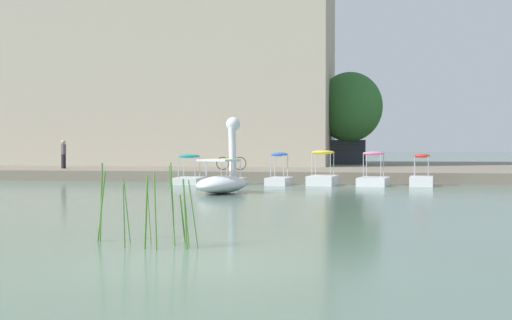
% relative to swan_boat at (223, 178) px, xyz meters
% --- Properties ---
extents(ground_plane, '(444.77, 444.77, 0.00)m').
position_rel_swan_boat_xyz_m(ground_plane, '(2.60, -14.52, -0.59)').
color(ground_plane, '#567060').
extents(shore_bank_far, '(124.40, 24.36, 0.55)m').
position_rel_swan_boat_xyz_m(shore_bank_far, '(2.60, 19.43, -0.31)').
color(shore_bank_far, slate).
rests_on(shore_bank_far, ground_plane).
extents(swan_boat, '(2.37, 3.29, 3.07)m').
position_rel_swan_boat_xyz_m(swan_boat, '(0.00, 0.00, 0.00)').
color(swan_boat, white).
rests_on(swan_boat, ground_plane).
extents(pedal_boat_red, '(1.30, 2.15, 1.52)m').
position_rel_swan_boat_xyz_m(pedal_boat_red, '(8.33, 5.82, -0.20)').
color(pedal_boat_red, white).
rests_on(pedal_boat_red, ground_plane).
extents(pedal_boat_pink, '(1.68, 2.30, 1.63)m').
position_rel_swan_boat_xyz_m(pedal_boat_pink, '(6.10, 5.58, -0.16)').
color(pedal_boat_pink, white).
rests_on(pedal_boat_pink, ground_plane).
extents(pedal_boat_yellow, '(1.53, 2.29, 1.67)m').
position_rel_swan_boat_xyz_m(pedal_boat_yellow, '(3.71, 5.72, -0.13)').
color(pedal_boat_yellow, white).
rests_on(pedal_boat_yellow, ground_plane).
extents(pedal_boat_blue, '(1.22, 2.06, 1.58)m').
position_rel_swan_boat_xyz_m(pedal_boat_blue, '(1.61, 5.56, -0.15)').
color(pedal_boat_blue, white).
rests_on(pedal_boat_blue, ground_plane).
extents(pedal_boat_lime, '(1.32, 1.95, 1.30)m').
position_rel_swan_boat_xyz_m(pedal_boat_lime, '(-0.73, 5.39, -0.20)').
color(pedal_boat_lime, white).
rests_on(pedal_boat_lime, ground_plane).
extents(pedal_boat_teal, '(1.33, 2.06, 1.48)m').
position_rel_swan_boat_xyz_m(pedal_boat_teal, '(-2.87, 5.56, -0.16)').
color(pedal_boat_teal, white).
rests_on(pedal_boat_teal, ground_plane).
extents(tree_broadleaf_left, '(3.93, 3.97, 6.20)m').
position_rel_swan_boat_xyz_m(tree_broadleaf_left, '(-17.98, 17.45, 3.73)').
color(tree_broadleaf_left, '#423323').
rests_on(tree_broadleaf_left, shore_bank_far).
extents(tree_broadleaf_behind_dock, '(6.62, 6.56, 6.68)m').
position_rel_swan_boat_xyz_m(tree_broadleaf_behind_dock, '(4.90, 21.09, 4.12)').
color(tree_broadleaf_behind_dock, '#423323').
rests_on(tree_broadleaf_behind_dock, shore_bank_far).
extents(person_on_path, '(0.26, 0.27, 1.70)m').
position_rel_swan_boat_xyz_m(person_on_path, '(-11.82, 10.37, 0.92)').
color(person_on_path, black).
rests_on(person_on_path, shore_bank_far).
extents(bicycle_parked, '(1.70, 0.05, 0.74)m').
position_rel_swan_boat_xyz_m(bicycle_parked, '(-1.55, 9.69, 0.33)').
color(bicycle_parked, black).
rests_on(bicycle_parked, shore_bank_far).
extents(parked_van, '(4.51, 2.43, 1.79)m').
position_rel_swan_boat_xyz_m(parked_van, '(3.82, 21.61, 0.93)').
color(parked_van, '#1E232D').
rests_on(parked_van, shore_bank_far).
extents(apartment_block, '(23.06, 14.26, 15.39)m').
position_rel_swan_boat_xyz_m(apartment_block, '(-7.88, 22.27, 7.66)').
color(apartment_block, '#B2A893').
rests_on(apartment_block, shore_bank_far).
extents(reed_clump_foreground, '(2.18, 0.99, 1.55)m').
position_rel_swan_boat_xyz_m(reed_clump_foreground, '(1.32, -13.09, 0.07)').
color(reed_clump_foreground, '#4C7F33').
rests_on(reed_clump_foreground, ground_plane).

